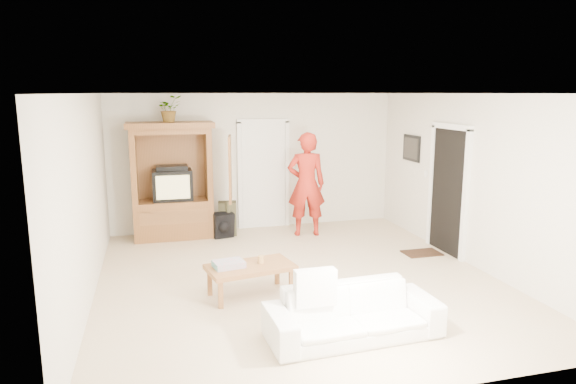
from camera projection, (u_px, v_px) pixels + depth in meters
name	position (u px, v px, depth m)	size (l,w,h in m)	color
floor	(298.00, 279.00, 7.31)	(6.00, 6.00, 0.00)	tan
ceiling	(299.00, 93.00, 6.82)	(6.00, 6.00, 0.00)	white
wall_back	(256.00, 162.00, 9.91)	(5.50, 5.50, 0.00)	silver
wall_front	(399.00, 255.00, 4.22)	(5.50, 5.50, 0.00)	silver
wall_left	(86.00, 200.00, 6.37)	(6.00, 6.00, 0.00)	silver
wall_right	(473.00, 181.00, 7.76)	(6.00, 6.00, 0.00)	silver
armoire	(174.00, 188.00, 9.27)	(1.82, 1.14, 2.10)	brown
door_back	(264.00, 176.00, 9.97)	(0.85, 0.05, 2.04)	white
doorway_right	(448.00, 192.00, 8.37)	(0.05, 0.90, 2.04)	black
framed_picture	(412.00, 148.00, 9.50)	(0.03, 0.60, 0.48)	black
doormat	(422.00, 253.00, 8.46)	(0.60, 0.40, 0.02)	#382316
plant	(169.00, 109.00, 8.96)	(0.42, 0.36, 0.46)	#4C7238
man	(306.00, 184.00, 9.41)	(0.70, 0.46, 1.91)	#A62116
sofa	(353.00, 313.00, 5.53)	(1.87, 0.73, 0.55)	white
coffee_table	(250.00, 269.00, 6.66)	(1.20, 0.79, 0.41)	olive
towel	(229.00, 264.00, 6.57)	(0.38, 0.28, 0.08)	#F85275
candle	(261.00, 259.00, 6.72)	(0.08, 0.08, 0.10)	tan
backpack_black	(223.00, 226.00, 9.35)	(0.37, 0.22, 0.45)	black
backpack_olive	(228.00, 218.00, 9.53)	(0.33, 0.24, 0.63)	#47442B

